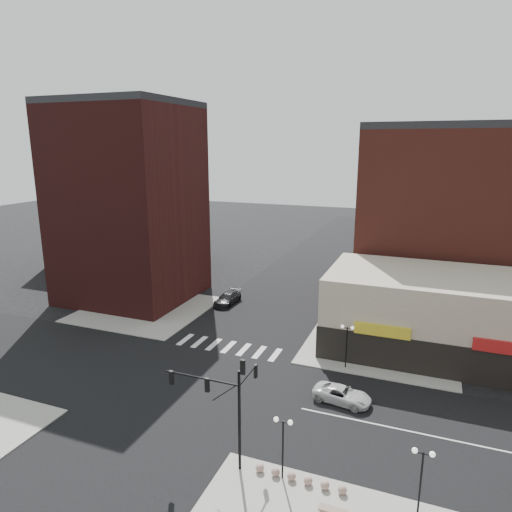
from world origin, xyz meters
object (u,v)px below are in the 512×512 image
(traffic_signal, at_px, (228,395))
(dark_sedan_north, at_px, (228,299))
(stone_bench, at_px, (334,512))
(street_lamp_se_a, at_px, (283,433))
(street_lamp_ne, at_px, (347,336))
(street_lamp_se_b, at_px, (422,465))
(white_suv, at_px, (342,395))

(traffic_signal, distance_m, dark_sedan_north, 31.09)
(stone_bench, bearing_deg, street_lamp_se_a, 153.04)
(traffic_signal, bearing_deg, street_lamp_ne, 73.25)
(street_lamp_se_a, bearing_deg, dark_sedan_north, 120.67)
(street_lamp_se_b, relative_size, white_suv, 0.89)
(traffic_signal, height_order, street_lamp_ne, traffic_signal)
(street_lamp_se_b, distance_m, street_lamp_ne, 17.46)
(dark_sedan_north, bearing_deg, street_lamp_se_b, -46.17)
(street_lamp_se_b, height_order, street_lamp_ne, same)
(street_lamp_ne, distance_m, stone_bench, 18.26)
(traffic_signal, bearing_deg, stone_bench, -15.15)
(traffic_signal, distance_m, street_lamp_se_b, 11.88)
(dark_sedan_north, distance_m, stone_bench, 36.19)
(traffic_signal, xyz_separation_m, dark_sedan_north, (-12.92, 27.96, -4.22))
(white_suv, height_order, stone_bench, white_suv)
(street_lamp_se_a, relative_size, white_suv, 0.89)
(dark_sedan_north, height_order, stone_bench, dark_sedan_north)
(street_lamp_se_b, relative_size, stone_bench, 2.44)
(street_lamp_se_b, bearing_deg, street_lamp_se_a, 180.00)
(street_lamp_ne, relative_size, white_suv, 0.89)
(street_lamp_ne, relative_size, stone_bench, 2.44)
(street_lamp_se_b, xyz_separation_m, white_suv, (-6.21, 10.14, -2.64))
(dark_sedan_north, bearing_deg, traffic_signal, -62.64)
(stone_bench, bearing_deg, traffic_signal, 164.73)
(street_lamp_se_b, bearing_deg, dark_sedan_north, 131.26)
(street_lamp_ne, bearing_deg, white_suv, -82.34)
(street_lamp_se_a, xyz_separation_m, dark_sedan_north, (-16.68, 28.13, -2.54))
(dark_sedan_north, bearing_deg, street_lamp_se_a, -56.77)
(street_lamp_se_a, xyz_separation_m, street_lamp_se_b, (8.00, 0.00, 0.00))
(white_suv, distance_m, stone_bench, 12.11)
(street_lamp_se_a, relative_size, street_lamp_ne, 1.00)
(traffic_signal, distance_m, white_suv, 12.20)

